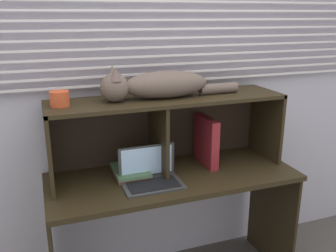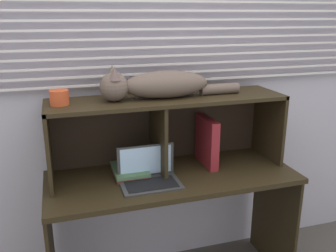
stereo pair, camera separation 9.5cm
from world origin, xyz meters
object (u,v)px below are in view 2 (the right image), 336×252
Objects in this scene: binder_upright at (207,141)px; book_stack at (130,170)px; laptop at (149,176)px; cat at (157,85)px; small_basket at (59,98)px.

binder_upright is 0.50m from book_stack.
laptop is 1.24× the size of book_stack.
binder_upright is at bearing 0.00° from cat.
small_basket reaches higher than laptop.
book_stack is at bearing 118.37° from laptop.
laptop is 0.64m from small_basket.
cat is at bearing 180.00° from binder_upright.
small_basket reaches higher than binder_upright.
laptop is (-0.09, -0.15, -0.48)m from cat.
laptop is at bearing -121.07° from cat.
laptop is 3.30× the size of small_basket.
small_basket is at bearing 179.71° from book_stack.
cat reaches higher than small_basket.
cat reaches higher than laptop.
binder_upright is 0.91m from small_basket.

